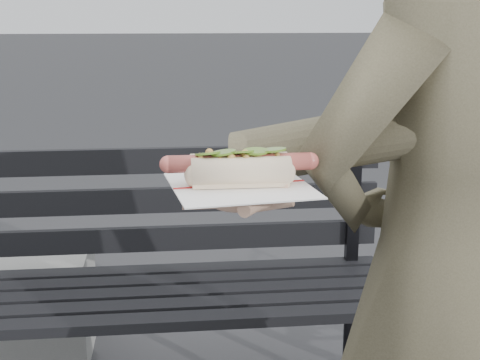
# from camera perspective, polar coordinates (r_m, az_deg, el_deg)

# --- Properties ---
(park_bench) EXTENTS (1.50, 0.44, 0.88)m
(park_bench) POSITION_cam_1_polar(r_m,az_deg,el_deg) (2.08, -8.32, -7.52)
(park_bench) COLOR black
(park_bench) RESTS_ON ground
(person) EXTENTS (0.70, 0.58, 1.64)m
(person) POSITION_cam_1_polar(r_m,az_deg,el_deg) (1.23, 17.15, -8.79)
(person) COLOR #433F2C
(person) RESTS_ON ground
(held_hotdog) EXTENTS (0.62, 0.32, 0.20)m
(held_hotdog) POSITION_cam_1_polar(r_m,az_deg,el_deg) (1.04, 9.67, 3.02)
(held_hotdog) COLOR #433F2C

